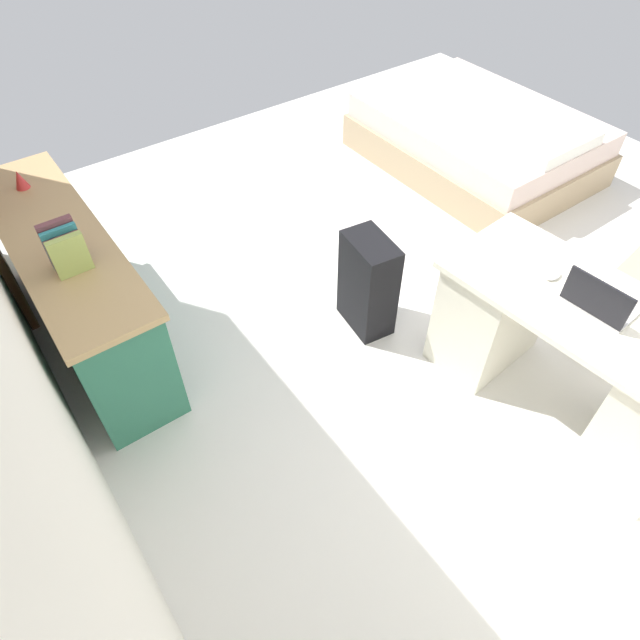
{
  "coord_description": "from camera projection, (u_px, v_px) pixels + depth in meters",
  "views": [
    {
      "loc": [
        -1.78,
        2.3,
        2.61
      ],
      "look_at": [
        -0.25,
        1.18,
        0.6
      ],
      "focal_mm": 30.93,
      "sensor_mm": 36.0,
      "label": 1
    }
  ],
  "objects": [
    {
      "name": "desk",
      "position": [
        570.0,
        355.0,
        2.88
      ],
      "size": [
        1.49,
        0.77,
        0.75
      ],
      "color": "silver",
      "rests_on": "ground_plane"
    },
    {
      "name": "suitcase_black",
      "position": [
        368.0,
        284.0,
        3.35
      ],
      "size": [
        0.39,
        0.27,
        0.65
      ],
      "primitive_type": "cube",
      "rotation": [
        0.0,
        0.0,
        -0.14
      ],
      "color": "black",
      "rests_on": "ground_plane"
    },
    {
      "name": "figurine_small",
      "position": [
        20.0,
        180.0,
        3.2
      ],
      "size": [
        0.08,
        0.08,
        0.11
      ],
      "primitive_type": "cone",
      "color": "red",
      "rests_on": "credenza"
    },
    {
      "name": "bed",
      "position": [
        477.0,
        139.0,
        4.73
      ],
      "size": [
        1.9,
        1.4,
        0.58
      ],
      "color": "tan",
      "rests_on": "ground_plane"
    },
    {
      "name": "computer_mouse",
      "position": [
        553.0,
        275.0,
        2.75
      ],
      "size": [
        0.07,
        0.1,
        0.03
      ],
      "primitive_type": "ellipsoid",
      "rotation": [
        0.0,
        0.0,
        0.08
      ],
      "color": "white",
      "rests_on": "desk"
    },
    {
      "name": "book_row",
      "position": [
        66.0,
        249.0,
        2.69
      ],
      "size": [
        0.16,
        0.17,
        0.24
      ],
      "color": "#9EB358",
      "rests_on": "credenza"
    },
    {
      "name": "credenza",
      "position": [
        78.0,
        289.0,
        3.22
      ],
      "size": [
        1.8,
        0.48,
        0.79
      ],
      "color": "#2D7056",
      "rests_on": "ground_plane"
    },
    {
      "name": "laptop",
      "position": [
        599.0,
        301.0,
        2.57
      ],
      "size": [
        0.33,
        0.25,
        0.21
      ],
      "color": "#B7B7BC",
      "rests_on": "desk"
    },
    {
      "name": "ground_plane",
      "position": [
        436.0,
        286.0,
        3.82
      ],
      "size": [
        5.89,
        5.89,
        0.0
      ],
      "primitive_type": "plane",
      "color": "silver"
    }
  ]
}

